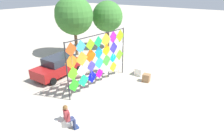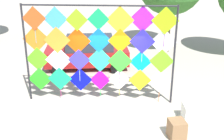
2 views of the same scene
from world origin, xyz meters
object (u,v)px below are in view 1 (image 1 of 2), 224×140
at_px(tree_far_right, 72,15).
at_px(tree_palm_like, 109,17).
at_px(kite_display_rack, 99,56).
at_px(seated_vendor, 68,116).
at_px(parked_car, 59,66).
at_px(cardboard_box_large, 146,78).

relative_size(tree_far_right, tree_palm_like, 1.11).
distance_m(tree_far_right, tree_palm_like, 4.14).
relative_size(kite_display_rack, seated_vendor, 3.77).
relative_size(kite_display_rack, parked_car, 1.34).
distance_m(kite_display_rack, seated_vendor, 4.93).
bearing_deg(cardboard_box_large, seated_vendor, 175.80).
distance_m(kite_display_rack, tree_palm_like, 8.93).
height_order(tree_far_right, tree_palm_like, tree_far_right).
bearing_deg(seated_vendor, cardboard_box_large, -4.20).
xyz_separation_m(tree_far_right, tree_palm_like, (3.85, -1.41, -0.51)).
height_order(parked_car, tree_palm_like, tree_palm_like).
distance_m(seated_vendor, tree_far_right, 11.76).
relative_size(kite_display_rack, tree_palm_like, 1.06).
distance_m(seated_vendor, parked_car, 6.51).
distance_m(cardboard_box_large, tree_far_right, 9.44).
xyz_separation_m(cardboard_box_large, tree_palm_like, (5.00, 7.26, 3.07)).
distance_m(kite_display_rack, parked_car, 3.78).
bearing_deg(kite_display_rack, tree_palm_like, 33.48).
height_order(seated_vendor, parked_car, parked_car).
height_order(kite_display_rack, tree_palm_like, tree_palm_like).
relative_size(kite_display_rack, cardboard_box_large, 9.31).
distance_m(cardboard_box_large, tree_palm_like, 9.33).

